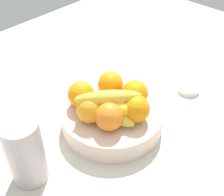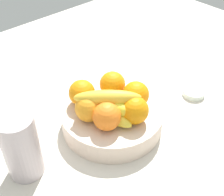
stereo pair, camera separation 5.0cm
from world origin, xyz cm
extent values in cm
cube|color=beige|center=(0.00, 0.00, -1.50)|extent=(180.00, 140.00, 3.00)
cylinder|color=beige|center=(-1.31, -2.40, 2.97)|extent=(27.70, 27.70, 5.95)
sphere|color=orange|center=(3.17, 2.34, 9.54)|extent=(7.18, 7.18, 7.18)
sphere|color=orange|center=(-5.51, 4.98, 9.54)|extent=(7.18, 7.18, 7.18)
sphere|color=orange|center=(-7.97, -0.99, 9.54)|extent=(7.18, 7.18, 7.18)
sphere|color=orange|center=(-6.65, -6.39, 9.54)|extent=(7.18, 7.18, 7.18)
sphere|color=orange|center=(-0.40, -9.41, 9.54)|extent=(7.18, 7.18, 7.18)
sphere|color=orange|center=(4.70, -5.21, 9.54)|extent=(7.18, 7.18, 7.18)
ellipsoid|color=yellow|center=(-4.93, -3.46, 7.95)|extent=(6.93, 17.44, 4.00)
ellipsoid|color=yellow|center=(-4.59, -4.25, 10.15)|extent=(11.76, 16.80, 4.00)
ellipsoid|color=yellow|center=(-3.97, -3.71, 12.35)|extent=(15.36, 14.28, 4.00)
cylinder|color=#BCAEB3|center=(-26.81, 0.08, 8.59)|extent=(8.44, 8.44, 17.17)
cylinder|color=white|center=(26.82, -9.61, 0.86)|extent=(6.86, 6.86, 1.72)
camera|label=1|loc=(-45.90, -44.03, 60.76)|focal=48.88mm
camera|label=2|loc=(-42.31, -47.58, 60.76)|focal=48.88mm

